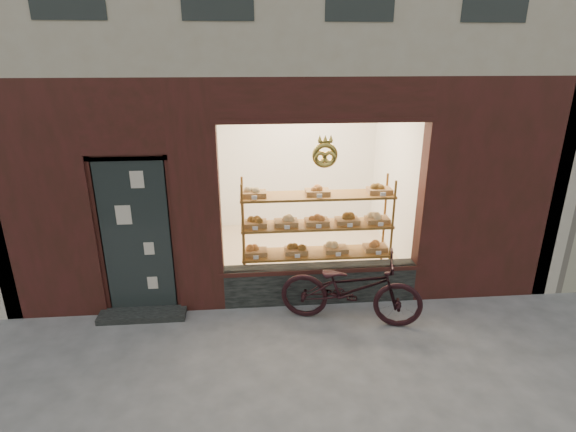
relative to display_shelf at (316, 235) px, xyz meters
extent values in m
plane|color=#555555|center=(-0.45, -2.55, -0.85)|extent=(90.00, 90.00, 0.00)
cube|color=black|center=(0.00, -0.42, -0.57)|extent=(2.70, 0.25, 0.55)
cube|color=#222828|center=(-2.45, -0.49, 0.25)|extent=(0.90, 0.04, 2.15)
cube|color=black|center=(-2.45, -0.65, -0.81)|extent=(1.15, 0.35, 0.08)
torus|color=gold|center=(0.00, -0.53, 1.30)|extent=(0.33, 0.07, 0.33)
cube|color=brown|center=(0.00, 0.00, -0.80)|extent=(2.20, 0.45, 0.04)
cube|color=brown|center=(0.00, 0.00, -0.30)|extent=(2.20, 0.45, 0.03)
cube|color=brown|center=(0.00, 0.00, 0.15)|extent=(2.20, 0.45, 0.04)
cube|color=brown|center=(0.00, 0.00, 0.60)|extent=(2.20, 0.45, 0.04)
cylinder|color=brown|center=(-1.07, -0.19, 0.00)|extent=(0.04, 0.04, 1.70)
cylinder|color=brown|center=(1.07, -0.19, 0.00)|extent=(0.04, 0.04, 1.70)
cylinder|color=brown|center=(-1.07, 0.20, 0.00)|extent=(0.04, 0.04, 1.70)
cylinder|color=brown|center=(1.07, 0.20, 0.00)|extent=(0.04, 0.04, 1.70)
cube|color=brown|center=(-0.90, 0.00, -0.24)|extent=(0.34, 0.24, 0.07)
sphere|color=#B65E2A|center=(-0.90, 0.00, -0.16)|extent=(0.11, 0.11, 0.11)
cube|color=white|center=(-0.90, -0.18, -0.24)|extent=(0.07, 0.01, 0.05)
cube|color=brown|center=(-0.30, 0.00, -0.24)|extent=(0.34, 0.24, 0.07)
sphere|color=brown|center=(-0.30, 0.00, -0.16)|extent=(0.11, 0.11, 0.11)
cube|color=white|center=(-0.30, -0.18, -0.24)|extent=(0.08, 0.01, 0.05)
cube|color=brown|center=(0.30, 0.00, -0.24)|extent=(0.34, 0.24, 0.07)
sphere|color=#EBBA79|center=(0.30, 0.00, -0.16)|extent=(0.11, 0.11, 0.11)
cube|color=white|center=(0.30, -0.18, -0.24)|extent=(0.07, 0.01, 0.05)
cube|color=brown|center=(0.90, 0.00, -0.24)|extent=(0.34, 0.24, 0.07)
sphere|color=#B65E2A|center=(0.90, 0.00, -0.16)|extent=(0.11, 0.11, 0.11)
cube|color=white|center=(0.90, -0.18, -0.24)|extent=(0.08, 0.01, 0.05)
cube|color=brown|center=(-0.90, 0.00, 0.21)|extent=(0.34, 0.24, 0.07)
sphere|color=brown|center=(-0.90, 0.00, 0.29)|extent=(0.11, 0.11, 0.11)
cube|color=white|center=(-0.90, -0.18, 0.21)|extent=(0.07, 0.01, 0.06)
cube|color=brown|center=(-0.45, 0.00, 0.21)|extent=(0.34, 0.24, 0.07)
sphere|color=#EBBA79|center=(-0.45, 0.00, 0.29)|extent=(0.11, 0.11, 0.11)
cube|color=white|center=(-0.45, -0.18, 0.21)|extent=(0.07, 0.01, 0.06)
cube|color=brown|center=(0.00, 0.00, 0.21)|extent=(0.34, 0.24, 0.07)
sphere|color=#B65E2A|center=(0.00, 0.00, 0.29)|extent=(0.11, 0.11, 0.11)
cube|color=white|center=(0.00, -0.18, 0.21)|extent=(0.07, 0.01, 0.06)
cube|color=brown|center=(0.45, 0.00, 0.21)|extent=(0.34, 0.24, 0.07)
sphere|color=brown|center=(0.45, 0.00, 0.29)|extent=(0.11, 0.11, 0.11)
cube|color=white|center=(0.45, -0.18, 0.21)|extent=(0.07, 0.01, 0.06)
cube|color=brown|center=(0.90, 0.00, 0.21)|extent=(0.34, 0.24, 0.07)
sphere|color=#EBBA79|center=(0.90, 0.00, 0.29)|extent=(0.11, 0.11, 0.11)
cube|color=white|center=(0.90, -0.18, 0.21)|extent=(0.08, 0.01, 0.06)
cube|color=brown|center=(-0.90, 0.00, 0.66)|extent=(0.34, 0.24, 0.07)
sphere|color=#EBBA79|center=(-0.90, 0.00, 0.74)|extent=(0.11, 0.11, 0.11)
cube|color=white|center=(-0.90, -0.18, 0.66)|extent=(0.07, 0.01, 0.06)
cube|color=brown|center=(0.00, 0.00, 0.66)|extent=(0.34, 0.24, 0.07)
sphere|color=#B65E2A|center=(0.00, 0.00, 0.74)|extent=(0.11, 0.11, 0.11)
cube|color=white|center=(0.00, -0.18, 0.66)|extent=(0.07, 0.01, 0.06)
cube|color=brown|center=(0.90, 0.00, 0.66)|extent=(0.34, 0.24, 0.07)
sphere|color=brown|center=(0.90, 0.00, 0.74)|extent=(0.11, 0.11, 0.11)
cube|color=white|center=(0.90, -0.18, 0.66)|extent=(0.08, 0.01, 0.06)
imported|color=black|center=(0.31, -0.98, -0.36)|extent=(1.95, 1.12, 0.97)
camera|label=1|loc=(-0.96, -6.05, 2.52)|focal=28.00mm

